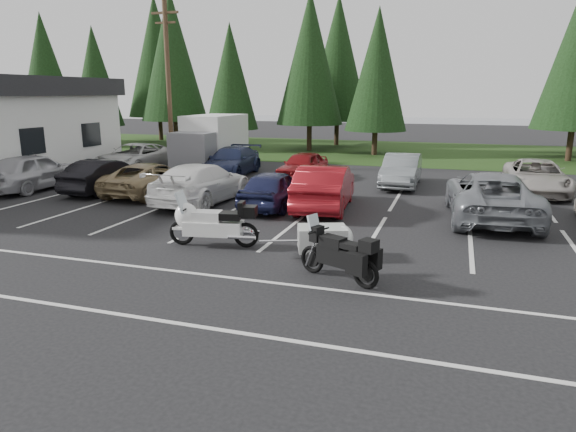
% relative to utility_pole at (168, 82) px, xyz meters
% --- Properties ---
extents(ground, '(120.00, 120.00, 0.00)m').
position_rel_utility_pole_xyz_m(ground, '(10.00, -12.00, -4.70)').
color(ground, black).
rests_on(ground, ground).
extents(grass_strip, '(80.00, 16.00, 0.01)m').
position_rel_utility_pole_xyz_m(grass_strip, '(10.00, 12.00, -4.69)').
color(grass_strip, '#1F3410').
rests_on(grass_strip, ground).
extents(lake_water, '(70.00, 50.00, 0.02)m').
position_rel_utility_pole_xyz_m(lake_water, '(14.00, 43.00, -4.70)').
color(lake_water, slate).
rests_on(lake_water, ground).
extents(utility_pole, '(1.60, 0.26, 9.00)m').
position_rel_utility_pole_xyz_m(utility_pole, '(0.00, 0.00, 0.00)').
color(utility_pole, '#473321').
rests_on(utility_pole, ground).
extents(box_truck, '(2.40, 5.60, 2.90)m').
position_rel_utility_pole_xyz_m(box_truck, '(2.00, 0.50, -3.25)').
color(box_truck, silver).
rests_on(box_truck, ground).
extents(stall_markings, '(32.00, 16.00, 0.01)m').
position_rel_utility_pole_xyz_m(stall_markings, '(10.00, -10.00, -4.69)').
color(stall_markings, silver).
rests_on(stall_markings, ground).
extents(conifer_0, '(4.58, 4.58, 10.66)m').
position_rel_utility_pole_xyz_m(conifer_0, '(-18.00, 10.50, 1.53)').
color(conifer_0, '#332316').
rests_on(conifer_0, ground).
extents(conifer_1, '(3.96, 3.96, 9.22)m').
position_rel_utility_pole_xyz_m(conifer_1, '(-12.00, 9.20, 0.69)').
color(conifer_1, '#332316').
rests_on(conifer_1, ground).
extents(conifer_2, '(5.10, 5.10, 11.89)m').
position_rel_utility_pole_xyz_m(conifer_2, '(-6.00, 10.80, 2.25)').
color(conifer_2, '#332316').
rests_on(conifer_2, ground).
extents(conifer_3, '(3.87, 3.87, 9.02)m').
position_rel_utility_pole_xyz_m(conifer_3, '(-0.50, 9.40, 0.57)').
color(conifer_3, '#332316').
rests_on(conifer_3, ground).
extents(conifer_4, '(4.80, 4.80, 11.17)m').
position_rel_utility_pole_xyz_m(conifer_4, '(5.00, 10.90, 1.83)').
color(conifer_4, '#332316').
rests_on(conifer_4, ground).
extents(conifer_5, '(4.14, 4.14, 9.63)m').
position_rel_utility_pole_xyz_m(conifer_5, '(10.00, 9.60, 0.93)').
color(conifer_5, '#332316').
rests_on(conifer_5, ground).
extents(conifer_back_a, '(5.28, 5.28, 12.30)m').
position_rel_utility_pole_xyz_m(conifer_back_a, '(-10.00, 15.00, 2.49)').
color(conifer_back_a, '#332316').
rests_on(conifer_back_a, ground).
extents(conifer_back_b, '(4.97, 4.97, 11.58)m').
position_rel_utility_pole_xyz_m(conifer_back_b, '(6.00, 15.50, 2.07)').
color(conifer_back_b, '#332316').
rests_on(conifer_back_b, ground).
extents(car_near_0, '(1.93, 4.77, 1.62)m').
position_rel_utility_pole_xyz_m(car_near_0, '(-2.11, -8.04, -3.89)').
color(car_near_0, '#BBBABF').
rests_on(car_near_0, ground).
extents(car_near_1, '(1.58, 4.31, 1.41)m').
position_rel_utility_pole_xyz_m(car_near_1, '(1.19, -7.50, -3.99)').
color(car_near_1, black).
rests_on(car_near_1, ground).
extents(car_near_2, '(2.36, 4.86, 1.33)m').
position_rel_utility_pole_xyz_m(car_near_2, '(3.32, -7.35, -4.03)').
color(car_near_2, '#947E56').
rests_on(car_near_2, ground).
extents(car_near_3, '(2.34, 5.34, 1.53)m').
position_rel_utility_pole_xyz_m(car_near_3, '(6.13, -8.21, -3.93)').
color(car_near_3, white).
rests_on(car_near_3, ground).
extents(car_near_4, '(1.71, 4.13, 1.40)m').
position_rel_utility_pole_xyz_m(car_near_4, '(9.03, -8.16, -4.00)').
color(car_near_4, '#1B2045').
rests_on(car_near_4, ground).
extents(car_near_5, '(2.19, 5.04, 1.61)m').
position_rel_utility_pole_xyz_m(car_near_5, '(10.88, -7.78, -3.89)').
color(car_near_5, maroon).
rests_on(car_near_5, ground).
extents(car_near_6, '(3.08, 5.94, 1.60)m').
position_rel_utility_pole_xyz_m(car_near_6, '(16.53, -7.63, -3.90)').
color(car_near_6, gray).
rests_on(car_near_6, ground).
extents(car_far_0, '(2.50, 5.35, 1.48)m').
position_rel_utility_pole_xyz_m(car_far_0, '(-1.09, -2.01, -3.96)').
color(car_far_0, beige).
rests_on(car_far_0, ground).
extents(car_far_1, '(2.27, 5.02, 1.43)m').
position_rel_utility_pole_xyz_m(car_far_1, '(4.42, -1.68, -3.98)').
color(car_far_1, '#1C2447').
rests_on(car_far_1, ground).
extents(car_far_2, '(1.97, 4.07, 1.34)m').
position_rel_utility_pole_xyz_m(car_far_2, '(8.25, -1.75, -4.03)').
color(car_far_2, maroon).
rests_on(car_far_2, ground).
extents(car_far_3, '(1.53, 4.37, 1.44)m').
position_rel_utility_pole_xyz_m(car_far_3, '(13.03, -2.13, -3.98)').
color(car_far_3, slate).
rests_on(car_far_3, ground).
extents(car_far_4, '(2.34, 5.05, 1.40)m').
position_rel_utility_pole_xyz_m(car_far_4, '(18.60, -2.15, -4.00)').
color(car_far_4, '#ACA59E').
rests_on(car_far_4, ground).
extents(touring_motorcycle, '(2.90, 1.33, 1.55)m').
position_rel_utility_pole_xyz_m(touring_motorcycle, '(9.13, -13.34, -3.92)').
color(touring_motorcycle, white).
rests_on(touring_motorcycle, ground).
extents(cargo_trailer, '(2.02, 1.56, 0.82)m').
position_rel_utility_pole_xyz_m(cargo_trailer, '(12.21, -13.35, -4.29)').
color(cargo_trailer, silver).
rests_on(cargo_trailer, ground).
extents(adventure_motorcycle, '(2.50, 1.73, 1.45)m').
position_rel_utility_pole_xyz_m(adventure_motorcycle, '(12.98, -14.89, -3.97)').
color(adventure_motorcycle, black).
rests_on(adventure_motorcycle, ground).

